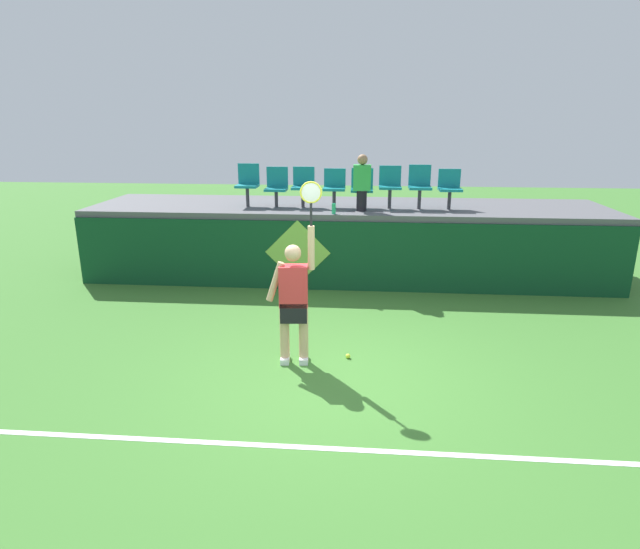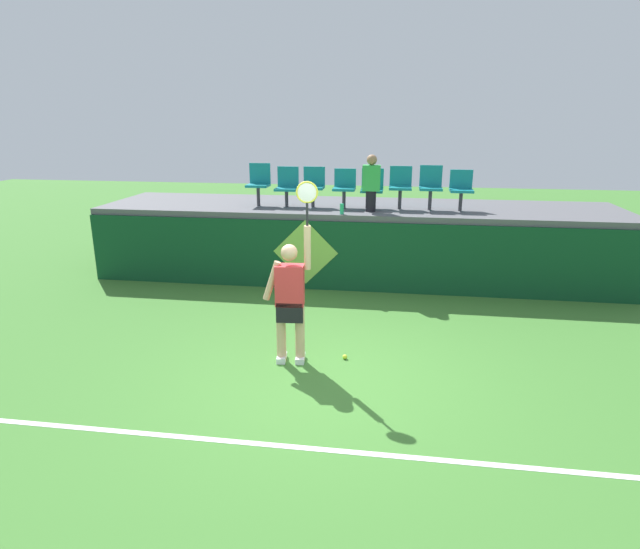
{
  "view_description": "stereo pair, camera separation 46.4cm",
  "coord_description": "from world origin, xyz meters",
  "views": [
    {
      "loc": [
        0.34,
        -6.11,
        3.26
      ],
      "look_at": [
        -0.29,
        1.31,
        1.02
      ],
      "focal_mm": 29.5,
      "sensor_mm": 36.0,
      "label": 1
    },
    {
      "loc": [
        0.8,
        -6.05,
        3.26
      ],
      "look_at": [
        -0.29,
        1.31,
        1.02
      ],
      "focal_mm": 29.5,
      "sensor_mm": 36.0,
      "label": 2
    }
  ],
  "objects": [
    {
      "name": "water_bottle",
      "position": [
        -0.23,
        3.8,
        1.58
      ],
      "size": [
        0.08,
        0.08,
        0.2
      ],
      "primitive_type": "cylinder",
      "color": "#26B272",
      "rests_on": "spectator_platform"
    },
    {
      "name": "stadium_chair_0",
      "position": [
        -2.05,
        4.6,
        1.97
      ],
      "size": [
        0.44,
        0.42,
        0.86
      ],
      "color": "#38383D",
      "rests_on": "spectator_platform"
    },
    {
      "name": "spectator_0",
      "position": [
        0.29,
        4.2,
        2.05
      ],
      "size": [
        0.34,
        0.2,
        1.09
      ],
      "color": "black",
      "rests_on": "spectator_platform"
    },
    {
      "name": "court_back_wall",
      "position": [
        0.0,
        3.74,
        0.68
      ],
      "size": [
        10.67,
        0.2,
        1.36
      ],
      "primitive_type": "cube",
      "color": "#0F4223",
      "rests_on": "ground_plane"
    },
    {
      "name": "stadium_chair_6",
      "position": [
        1.44,
        4.6,
        1.97
      ],
      "size": [
        0.44,
        0.42,
        0.86
      ],
      "color": "#38383D",
      "rests_on": "spectator_platform"
    },
    {
      "name": "stadium_chair_7",
      "position": [
        2.03,
        4.6,
        1.93
      ],
      "size": [
        0.44,
        0.42,
        0.78
      ],
      "color": "#38383D",
      "rests_on": "spectator_platform"
    },
    {
      "name": "wall_signage_mount",
      "position": [
        -0.91,
        3.63,
        0.0
      ],
      "size": [
        1.27,
        0.01,
        1.38
      ],
      "color": "#0F4223",
      "rests_on": "ground_plane"
    },
    {
      "name": "ground_plane",
      "position": [
        0.0,
        0.0,
        0.0
      ],
      "size": [
        40.0,
        40.0,
        0.0
      ],
      "primitive_type": "plane",
      "color": "#3D752D"
    },
    {
      "name": "tennis_player",
      "position": [
        -0.56,
        0.48,
        0.93
      ],
      "size": [
        0.75,
        0.29,
        2.49
      ],
      "color": "white",
      "rests_on": "ground_plane"
    },
    {
      "name": "tennis_ball",
      "position": [
        0.17,
        0.64,
        0.03
      ],
      "size": [
        0.07,
        0.07,
        0.07
      ],
      "primitive_type": "sphere",
      "color": "#D1E533",
      "rests_on": "ground_plane"
    },
    {
      "name": "stadium_chair_5",
      "position": [
        0.85,
        4.6,
        1.96
      ],
      "size": [
        0.44,
        0.42,
        0.84
      ],
      "color": "#38383D",
      "rests_on": "spectator_platform"
    },
    {
      "name": "stadium_chair_4",
      "position": [
        0.29,
        4.6,
        1.91
      ],
      "size": [
        0.44,
        0.42,
        0.78
      ],
      "color": "#38383D",
      "rests_on": "spectator_platform"
    },
    {
      "name": "stadium_chair_2",
      "position": [
        -0.91,
        4.6,
        1.94
      ],
      "size": [
        0.44,
        0.42,
        0.8
      ],
      "color": "#38383D",
      "rests_on": "spectator_platform"
    },
    {
      "name": "stadium_chair_3",
      "position": [
        -0.27,
        4.6,
        1.92
      ],
      "size": [
        0.44,
        0.42,
        0.77
      ],
      "color": "#38383D",
      "rests_on": "spectator_platform"
    },
    {
      "name": "court_baseline_stripe",
      "position": [
        0.0,
        -1.48,
        0.0
      ],
      "size": [
        9.6,
        0.08,
        0.01
      ],
      "primitive_type": "cube",
      "color": "white",
      "rests_on": "ground_plane"
    },
    {
      "name": "spectator_platform",
      "position": [
        0.0,
        4.9,
        1.42
      ],
      "size": [
        10.67,
        2.41,
        0.12
      ],
      "primitive_type": "cube",
      "color": "#56565B",
      "rests_on": "court_back_wall"
    },
    {
      "name": "stadium_chair_1",
      "position": [
        -1.46,
        4.6,
        1.91
      ],
      "size": [
        0.44,
        0.42,
        0.8
      ],
      "color": "#38383D",
      "rests_on": "spectator_platform"
    }
  ]
}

